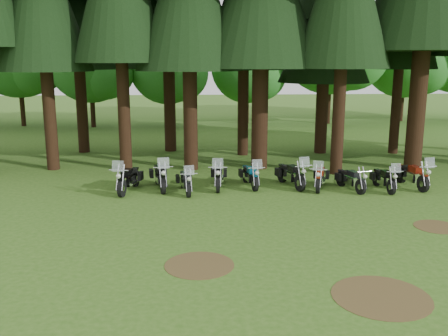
{
  "coord_description": "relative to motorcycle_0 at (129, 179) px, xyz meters",
  "views": [
    {
      "loc": [
        -3.14,
        -13.94,
        5.17
      ],
      "look_at": [
        -1.92,
        5.0,
        1.0
      ],
      "focal_mm": 40.0,
      "sensor_mm": 36.0,
      "label": 1
    }
  ],
  "objects": [
    {
      "name": "ground",
      "position": [
        5.67,
        -5.43,
        -0.49
      ],
      "size": [
        120.0,
        120.0,
        0.0
      ],
      "primitive_type": "plane",
      "color": "#315C17",
      "rests_on": "ground"
    },
    {
      "name": "decid_1",
      "position": [
        -10.31,
        20.34,
        5.34
      ],
      "size": [
        7.91,
        7.69,
        9.88
      ],
      "color": "#311D10",
      "rests_on": "ground"
    },
    {
      "name": "decid_2",
      "position": [
        -4.76,
        19.35,
        4.46
      ],
      "size": [
        6.72,
        6.53,
        8.4
      ],
      "color": "#311D10",
      "rests_on": "ground"
    },
    {
      "name": "decid_3",
      "position": [
        0.96,
        19.71,
        4.02
      ],
      "size": [
        6.12,
        5.95,
        7.65
      ],
      "color": "#311D10",
      "rests_on": "ground"
    },
    {
      "name": "decid_4",
      "position": [
        7.25,
        20.9,
        3.88
      ],
      "size": [
        5.93,
        5.76,
        7.41
      ],
      "color": "#311D10",
      "rests_on": "ground"
    },
    {
      "name": "decid_5",
      "position": [
        13.97,
        20.29,
        5.74
      ],
      "size": [
        8.45,
        8.21,
        10.56
      ],
      "color": "#311D10",
      "rests_on": "ground"
    },
    {
      "name": "decid_6",
      "position": [
        20.53,
        21.58,
        4.71
      ],
      "size": [
        7.06,
        6.86,
        8.82
      ],
      "color": "#311D10",
      "rests_on": "ground"
    },
    {
      "name": "dirt_patch_0",
      "position": [
        2.67,
        -7.43,
        -0.49
      ],
      "size": [
        1.8,
        1.8,
        0.01
      ],
      "primitive_type": "cylinder",
      "color": "#4C3D1E",
      "rests_on": "ground"
    },
    {
      "name": "dirt_patch_1",
      "position": [
        10.17,
        -4.93,
        -0.49
      ],
      "size": [
        1.4,
        1.4,
        0.01
      ],
      "primitive_type": "cylinder",
      "color": "#4C3D1E",
      "rests_on": "ground"
    },
    {
      "name": "dirt_patch_2",
      "position": [
        6.67,
        -9.43,
        -0.49
      ],
      "size": [
        2.2,
        2.2,
        0.01
      ],
      "primitive_type": "cylinder",
      "color": "#4C3D1E",
      "rests_on": "ground"
    },
    {
      "name": "motorcycle_0",
      "position": [
        0.0,
        0.0,
        0.0
      ],
      "size": [
        0.79,
        2.35,
        1.48
      ],
      "rotation": [
        0.0,
        0.0,
        -0.22
      ],
      "color": "black",
      "rests_on": "ground"
    },
    {
      "name": "motorcycle_1",
      "position": [
        1.22,
        0.37,
        0.01
      ],
      "size": [
        0.74,
        2.39,
        1.5
      ],
      "rotation": [
        0.0,
        0.0,
        0.19
      ],
      "color": "black",
      "rests_on": "ground"
    },
    {
      "name": "motorcycle_2",
      "position": [
        2.26,
        -0.31,
        -0.06
      ],
      "size": [
        0.57,
        2.07,
        1.3
      ],
      "rotation": [
        0.0,
        0.0,
        0.15
      ],
      "color": "black",
      "rests_on": "ground"
    },
    {
      "name": "motorcycle_3",
      "position": [
        3.59,
        0.38,
        -0.01
      ],
      "size": [
        0.5,
        2.3,
        1.44
      ],
      "rotation": [
        0.0,
        0.0,
        -0.08
      ],
      "color": "black",
      "rests_on": "ground"
    },
    {
      "name": "motorcycle_4",
      "position": [
        4.9,
        0.45,
        -0.04
      ],
      "size": [
        0.58,
        2.15,
        1.35
      ],
      "rotation": [
        0.0,
        0.0,
        0.15
      ],
      "color": "black",
      "rests_on": "ground"
    },
    {
      "name": "motorcycle_5",
      "position": [
        6.57,
        0.36,
        -0.01
      ],
      "size": [
        0.92,
        2.29,
        1.45
      ],
      "rotation": [
        0.0,
        0.0,
        0.28
      ],
      "color": "black",
      "rests_on": "ground"
    },
    {
      "name": "motorcycle_6",
      "position": [
        7.69,
        -0.03,
        -0.04
      ],
      "size": [
        0.98,
        2.1,
        1.35
      ],
      "rotation": [
        0.0,
        0.0,
        -0.35
      ],
      "color": "black",
      "rests_on": "ground"
    },
    {
      "name": "motorcycle_7",
      "position": [
        8.86,
        -0.33,
        -0.08
      ],
      "size": [
        0.65,
        1.97,
        0.82
      ],
      "rotation": [
        0.0,
        0.0,
        0.27
      ],
      "color": "black",
      "rests_on": "ground"
    },
    {
      "name": "motorcycle_8",
      "position": [
        10.19,
        -0.41,
        -0.06
      ],
      "size": [
        0.4,
        2.07,
        1.3
      ],
      "rotation": [
        0.0,
        0.0,
        0.04
      ],
      "color": "black",
      "rests_on": "ground"
    },
    {
      "name": "motorcycle_9",
      "position": [
        11.5,
        -0.06,
        -0.01
      ],
      "size": [
        0.62,
        2.32,
        1.45
      ],
      "rotation": [
        0.0,
        0.0,
        0.15
      ],
      "color": "black",
      "rests_on": "ground"
    }
  ]
}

